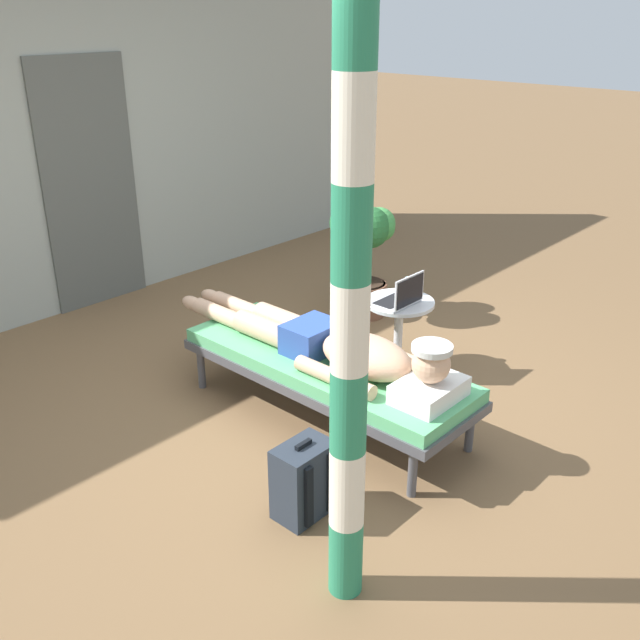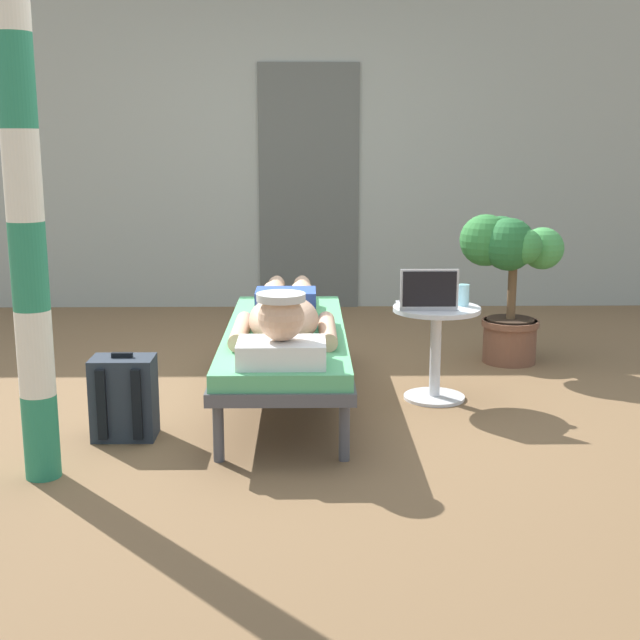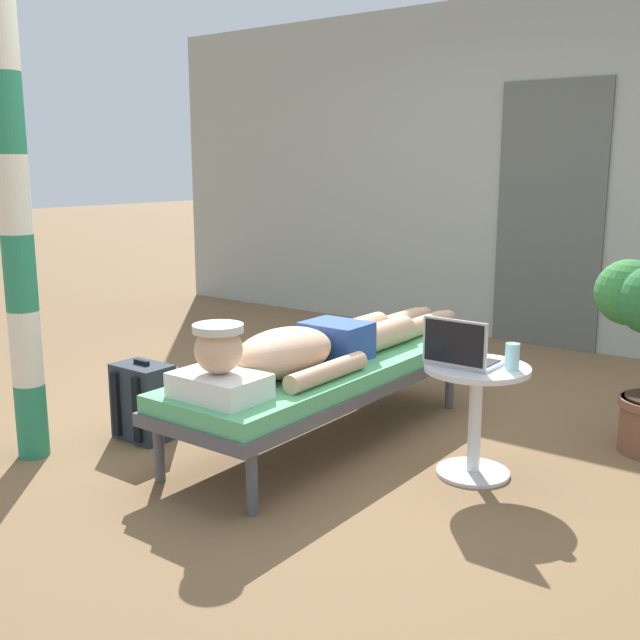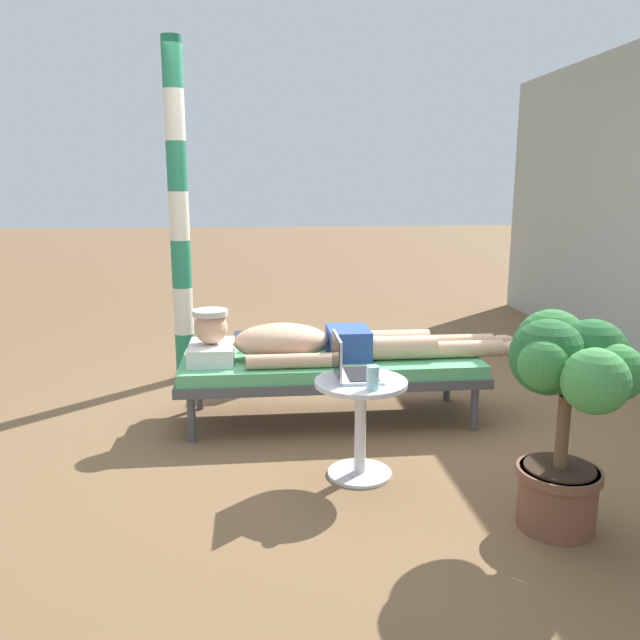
% 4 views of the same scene
% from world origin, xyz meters
% --- Properties ---
extents(ground_plane, '(40.00, 40.00, 0.00)m').
position_xyz_m(ground_plane, '(0.00, 0.00, 0.00)').
color(ground_plane, brown).
extents(house_wall_back, '(7.60, 0.20, 2.70)m').
position_xyz_m(house_wall_back, '(0.02, 2.69, 1.35)').
color(house_wall_back, '#999E93').
rests_on(house_wall_back, ground).
extents(house_door_panel, '(0.84, 0.03, 2.04)m').
position_xyz_m(house_door_panel, '(0.16, 2.58, 1.02)').
color(house_door_panel, '#545651').
rests_on(house_door_panel, ground).
extents(lounge_chair, '(0.66, 1.94, 0.42)m').
position_xyz_m(lounge_chair, '(0.02, -0.16, 0.35)').
color(lounge_chair, '#4C4C51').
rests_on(lounge_chair, ground).
extents(person_reclining, '(0.53, 2.17, 0.33)m').
position_xyz_m(person_reclining, '(0.02, -0.24, 0.52)').
color(person_reclining, white).
rests_on(person_reclining, lounge_chair).
extents(side_table, '(0.48, 0.48, 0.52)m').
position_xyz_m(side_table, '(0.85, -0.10, 0.36)').
color(side_table, silver).
rests_on(side_table, ground).
extents(laptop, '(0.31, 0.24, 0.23)m').
position_xyz_m(laptop, '(0.79, -0.15, 0.58)').
color(laptop, silver).
rests_on(laptop, side_table).
extents(drink_glass, '(0.06, 0.06, 0.12)m').
position_xyz_m(drink_glass, '(1.00, -0.07, 0.58)').
color(drink_glass, '#99D8E5').
rests_on(drink_glass, side_table).
extents(backpack, '(0.30, 0.26, 0.42)m').
position_xyz_m(backpack, '(-0.74, -0.70, 0.20)').
color(backpack, '#262D38').
rests_on(backpack, ground).
extents(potted_plant, '(0.67, 0.53, 0.96)m').
position_xyz_m(potted_plant, '(1.43, 0.71, 0.65)').
color(potted_plant, brown).
rests_on(potted_plant, ground).
extents(porch_post, '(0.15, 0.15, 2.56)m').
position_xyz_m(porch_post, '(-0.99, -1.19, 1.28)').
color(porch_post, '#267F59').
rests_on(porch_post, ground).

